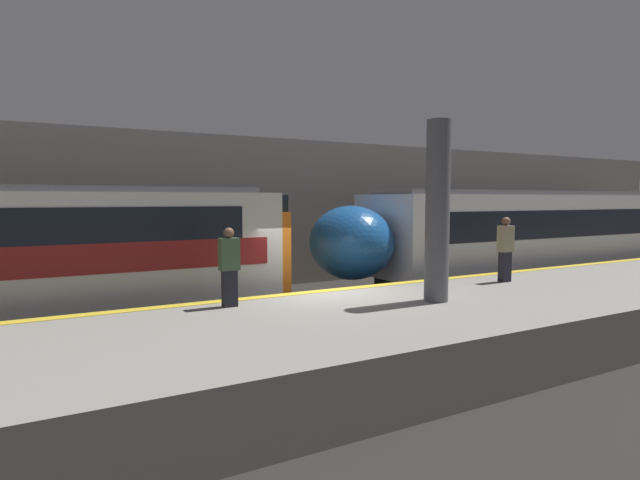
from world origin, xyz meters
TOP-DOWN VIEW (x-y plane):
  - ground_plane at (0.00, 0.00)m, footprint 120.00×120.00m
  - platform at (0.00, -2.37)m, footprint 40.00×4.75m
  - station_rear_barrier at (0.00, 6.81)m, footprint 50.00×0.15m
  - support_pillar_near at (1.43, -2.24)m, footprint 0.50×0.50m
  - train_modern at (10.70, 2.56)m, footprint 18.36×3.11m
  - person_waiting at (4.63, -1.23)m, footprint 0.38×0.24m
  - person_walking at (-2.53, -0.72)m, footprint 0.38×0.24m

SIDE VIEW (x-z plane):
  - ground_plane at x=0.00m, z-range 0.00..0.00m
  - platform at x=0.00m, z-range 0.00..1.09m
  - train_modern at x=10.70m, z-range 0.06..3.57m
  - person_walking at x=-2.53m, z-range 1.12..2.69m
  - person_waiting at x=4.63m, z-range 1.13..2.80m
  - station_rear_barrier at x=0.00m, z-range 0.00..5.42m
  - support_pillar_near at x=1.43m, z-range 1.09..4.81m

